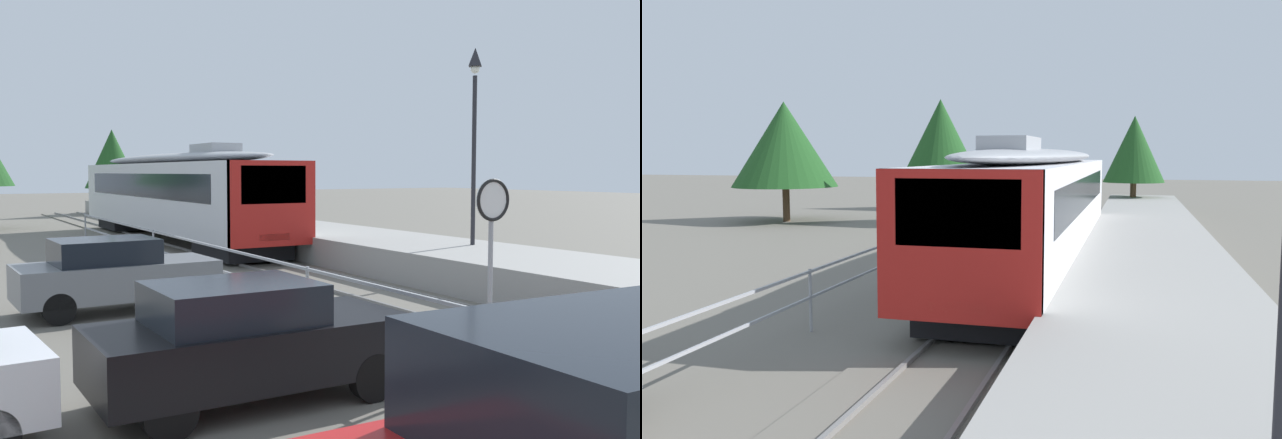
# 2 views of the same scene
# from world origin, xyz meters

# --- Properties ---
(ground_plane) EXTENTS (160.00, 160.00, 0.00)m
(ground_plane) POSITION_xyz_m (-3.00, 22.00, 0.00)
(ground_plane) COLOR #6B665B
(track_rails) EXTENTS (3.20, 60.00, 0.14)m
(track_rails) POSITION_xyz_m (0.00, 22.00, 0.03)
(track_rails) COLOR #6B665B
(track_rails) RESTS_ON ground
(commuter_train) EXTENTS (2.82, 18.31, 3.74)m
(commuter_train) POSITION_xyz_m (0.00, 28.91, 2.14)
(commuter_train) COLOR silver
(commuter_train) RESTS_ON track_rails
(station_platform) EXTENTS (3.90, 60.00, 0.90)m
(station_platform) POSITION_xyz_m (3.25, 22.00, 0.45)
(station_platform) COLOR #999691
(station_platform) RESTS_ON ground
(tree_behind_carpark) EXTENTS (5.38, 5.38, 6.18)m
(tree_behind_carpark) POSITION_xyz_m (-14.72, 39.42, 3.99)
(tree_behind_carpark) COLOR brown
(tree_behind_carpark) RESTS_ON ground
(tree_behind_station_far) EXTENTS (4.04, 4.04, 6.21)m
(tree_behind_station_far) POSITION_xyz_m (-6.60, 40.44, 4.19)
(tree_behind_station_far) COLOR brown
(tree_behind_station_far) RESTS_ON ground
(tree_distant_left) EXTENTS (3.64, 3.64, 5.79)m
(tree_distant_left) POSITION_xyz_m (2.70, 49.85, 3.78)
(tree_distant_left) COLOR brown
(tree_distant_left) RESTS_ON ground
(tree_distant_centre) EXTENTS (3.66, 3.66, 5.96)m
(tree_distant_centre) POSITION_xyz_m (-9.50, 48.70, 3.89)
(tree_distant_centre) COLOR brown
(tree_distant_centre) RESTS_ON ground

